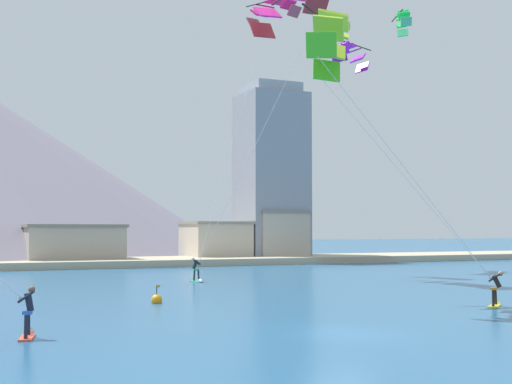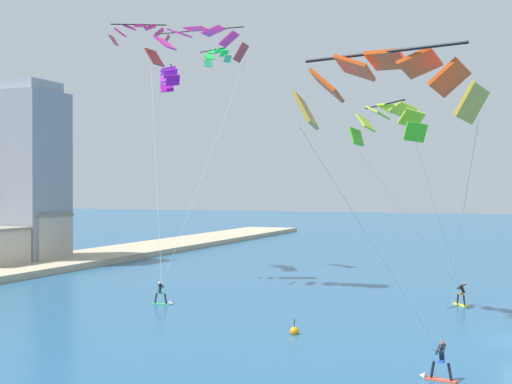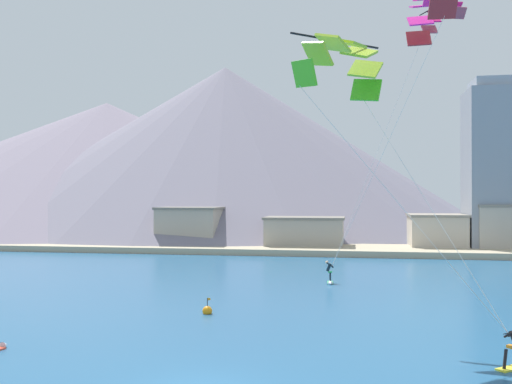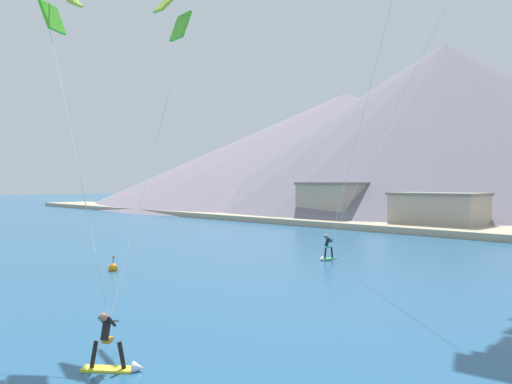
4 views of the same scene
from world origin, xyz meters
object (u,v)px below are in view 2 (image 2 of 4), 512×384
object	(u,v)px
kitesurfer_mid_center	(163,297)
parafoil_kite_distant_mid_solo	(168,76)
race_marker_buoy	(294,331)
parafoil_kite_mid_center	(197,41)
parafoil_kite_near_trail	(386,83)
kitesurfer_near_trail	(437,367)
parafoil_kite_near_lead	(388,121)
kitesurfer_near_lead	(460,298)
parafoil_kite_distant_low_drift	(140,32)
parafoil_kite_distant_high_outer	(216,55)

from	to	relation	value
kitesurfer_mid_center	parafoil_kite_distant_mid_solo	distance (m)	28.35
kitesurfer_mid_center	race_marker_buoy	size ratio (longest dim) A/B	1.76
kitesurfer_mid_center	parafoil_kite_mid_center	size ratio (longest dim) A/B	0.09
race_marker_buoy	parafoil_kite_near_trail	bearing A→B (deg)	-152.17
kitesurfer_mid_center	race_marker_buoy	distance (m)	13.95
parafoil_kite_mid_center	race_marker_buoy	world-z (taller)	parafoil_kite_mid_center
parafoil_kite_distant_mid_solo	race_marker_buoy	world-z (taller)	parafoil_kite_distant_mid_solo
kitesurfer_near_trail	parafoil_kite_near_trail	size ratio (longest dim) A/B	0.16
kitesurfer_near_trail	parafoil_kite_near_lead	xyz separation A→B (m)	(14.78, 5.18, 12.51)
kitesurfer_near_lead	parafoil_kite_near_lead	size ratio (longest dim) A/B	0.14
kitesurfer_mid_center	parafoil_kite_mid_center	xyz separation A→B (m)	(7.42, 0.95, 20.29)
parafoil_kite_distant_low_drift	parafoil_kite_distant_mid_solo	xyz separation A→B (m)	(8.81, 1.95, -2.56)
parafoil_kite_near_lead	parafoil_kite_near_trail	size ratio (longest dim) A/B	1.11
parafoil_kite_distant_low_drift	kitesurfer_mid_center	bearing A→B (deg)	-140.96
parafoil_kite_near_trail	parafoil_kite_distant_high_outer	bearing A→B (deg)	31.16
kitesurfer_near_lead	race_marker_buoy	bearing A→B (deg)	151.13
parafoil_kite_mid_center	parafoil_kite_distant_low_drift	distance (m)	7.20
kitesurfer_near_lead	parafoil_kite_distant_mid_solo	size ratio (longest dim) A/B	0.31
kitesurfer_near_lead	parafoil_kite_distant_mid_solo	bearing A→B (deg)	71.09
kitesurfer_near_lead	parafoil_kite_distant_mid_solo	world-z (taller)	parafoil_kite_distant_mid_solo
parafoil_kite_near_lead	race_marker_buoy	size ratio (longest dim) A/B	12.64
parafoil_kite_near_lead	parafoil_kite_distant_low_drift	distance (m)	27.07
kitesurfer_near_trail	parafoil_kite_near_lead	distance (m)	20.04
kitesurfer_near_trail	parafoil_kite_near_trail	bearing A→B (deg)	178.11
parafoil_kite_near_lead	parafoil_kite_near_trail	distance (m)	24.95
parafoil_kite_mid_center	parafoil_kite_distant_mid_solo	distance (m)	13.86
parafoil_kite_distant_low_drift	race_marker_buoy	world-z (taller)	parafoil_kite_distant_low_drift
kitesurfer_near_trail	parafoil_kite_distant_mid_solo	world-z (taller)	parafoil_kite_distant_mid_solo
kitesurfer_near_trail	kitesurfer_mid_center	distance (m)	25.41
kitesurfer_mid_center	parafoil_kite_distant_low_drift	bearing A→B (deg)	39.04
parafoil_kite_near_trail	parafoil_kite_mid_center	bearing A→B (deg)	35.98
parafoil_kite_distant_high_outer	parafoil_kite_mid_center	bearing A→B (deg)	-161.22
parafoil_kite_distant_mid_solo	kitesurfer_near_lead	bearing A→B (deg)	-108.91
parafoil_kite_distant_high_outer	parafoil_kite_distant_low_drift	size ratio (longest dim) A/B	0.73
kitesurfer_near_lead	kitesurfer_near_trail	size ratio (longest dim) A/B	0.96
kitesurfer_mid_center	parafoil_kite_distant_low_drift	size ratio (longest dim) A/B	0.33
kitesurfer_near_trail	parafoil_kite_mid_center	size ratio (longest dim) A/B	0.09
kitesurfer_mid_center	race_marker_buoy	bearing A→B (deg)	-117.25
parafoil_kite_near_lead	parafoil_kite_distant_low_drift	bearing A→B (deg)	71.35
kitesurfer_near_trail	parafoil_kite_distant_mid_solo	bearing A→B (deg)	44.51
parafoil_kite_distant_low_drift	race_marker_buoy	xyz separation A→B (m)	(-15.81, -20.04, -22.44)
parafoil_kite_distant_low_drift	race_marker_buoy	bearing A→B (deg)	-128.27
kitesurfer_mid_center	parafoil_kite_near_lead	xyz separation A→B (m)	(1.32, -16.37, 12.53)
kitesurfer_mid_center	parafoil_kite_near_trail	xyz separation A→B (m)	(-23.13, -21.24, 11.46)
kitesurfer_near_trail	parafoil_kite_near_lead	world-z (taller)	parafoil_kite_near_lead
parafoil_kite_distant_high_outer	race_marker_buoy	bearing A→B (deg)	-146.95
parafoil_kite_near_trail	parafoil_kite_mid_center	xyz separation A→B (m)	(30.55, 22.18, 8.83)
parafoil_kite_near_lead	parafoil_kite_near_trail	bearing A→B (deg)	-168.75
parafoil_kite_distant_mid_solo	race_marker_buoy	size ratio (longest dim) A/B	5.61
parafoil_kite_near_lead	parafoil_kite_distant_low_drift	world-z (taller)	parafoil_kite_distant_low_drift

